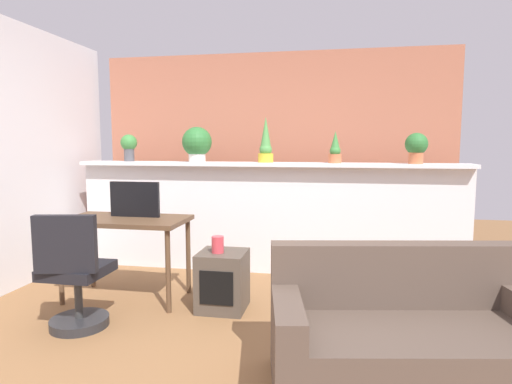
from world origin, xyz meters
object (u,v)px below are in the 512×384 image
(potted_plant_1, at_px, (197,143))
(potted_plant_3, at_px, (335,150))
(vase_on_shelf, at_px, (218,245))
(office_chair, at_px, (75,280))
(potted_plant_2, at_px, (266,144))
(side_cube_shelf, at_px, (223,281))
(couch, at_px, (408,341))
(desk, at_px, (126,227))
(tv_monitor, at_px, (135,199))
(potted_plant_0, at_px, (129,145))
(potted_plant_4, at_px, (416,146))

(potted_plant_1, distance_m, potted_plant_3, 1.52)
(potted_plant_1, bearing_deg, vase_on_shelf, -64.59)
(potted_plant_1, relative_size, office_chair, 0.43)
(potted_plant_3, xyz_separation_m, vase_on_shelf, (-0.96, -1.12, -0.79))
(potted_plant_2, relative_size, potted_plant_3, 1.48)
(side_cube_shelf, relative_size, couch, 0.30)
(potted_plant_2, distance_m, vase_on_shelf, 1.45)
(desk, bearing_deg, tv_monitor, 54.28)
(potted_plant_0, xyz_separation_m, potted_plant_4, (3.13, -0.07, -0.01))
(couch, bearing_deg, potted_plant_3, 101.89)
(potted_plant_3, bearing_deg, vase_on_shelf, -130.63)
(potted_plant_0, xyz_separation_m, potted_plant_1, (0.81, 0.01, 0.03))
(office_chair, bearing_deg, potted_plant_3, 41.57)
(potted_plant_1, xyz_separation_m, tv_monitor, (-0.28, -0.98, -0.51))
(potted_plant_2, relative_size, couch, 0.29)
(side_cube_shelf, distance_m, couch, 1.67)
(potted_plant_2, distance_m, tv_monitor, 1.52)
(office_chair, height_order, couch, office_chair)
(desk, distance_m, tv_monitor, 0.26)
(desk, height_order, side_cube_shelf, desk)
(potted_plant_0, relative_size, tv_monitor, 0.66)
(potted_plant_0, distance_m, side_cube_shelf, 2.15)
(potted_plant_1, height_order, office_chair, potted_plant_1)
(potted_plant_3, height_order, side_cube_shelf, potted_plant_3)
(side_cube_shelf, bearing_deg, desk, 174.42)
(desk, bearing_deg, potted_plant_1, 72.52)
(potted_plant_2, relative_size, tv_monitor, 1.05)
(potted_plant_1, xyz_separation_m, potted_plant_4, (2.32, -0.07, -0.03))
(potted_plant_1, distance_m, potted_plant_2, 0.78)
(office_chair, bearing_deg, desk, 84.55)
(tv_monitor, relative_size, vase_on_shelf, 3.33)
(potted_plant_4, height_order, vase_on_shelf, potted_plant_4)
(potted_plant_4, height_order, side_cube_shelf, potted_plant_4)
(potted_plant_4, xyz_separation_m, couch, (-0.36, -2.05, -1.11))
(tv_monitor, xyz_separation_m, side_cube_shelf, (0.87, -0.17, -0.66))
(potted_plant_1, distance_m, tv_monitor, 1.14)
(potted_plant_0, distance_m, potted_plant_2, 1.60)
(potted_plant_2, xyz_separation_m, office_chair, (-1.18, -1.74, -1.03))
(vase_on_shelf, xyz_separation_m, couch, (1.39, -0.95, -0.29))
(office_chair, bearing_deg, side_cube_shelf, 31.45)
(potted_plant_1, height_order, potted_plant_3, potted_plant_1)
(potted_plant_1, bearing_deg, potted_plant_3, -2.19)
(potted_plant_1, height_order, side_cube_shelf, potted_plant_1)
(couch, bearing_deg, desk, 155.07)
(desk, xyz_separation_m, office_chair, (-0.07, -0.70, -0.28))
(potted_plant_0, height_order, potted_plant_2, potted_plant_2)
(tv_monitor, bearing_deg, potted_plant_3, 27.24)
(potted_plant_1, relative_size, tv_monitor, 0.83)
(potted_plant_4, relative_size, tv_monitor, 0.66)
(office_chair, bearing_deg, vase_on_shelf, 31.33)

